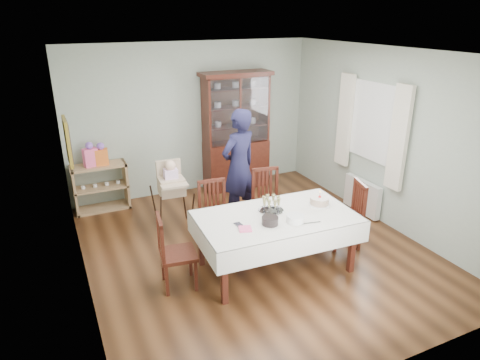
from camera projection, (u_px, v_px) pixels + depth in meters
floor at (254, 248)px, 6.11m from camera, size 5.00×5.00×0.00m
room_shell at (238, 124)px, 5.94m from camera, size 5.00×5.00×5.00m
dining_table at (275, 242)px, 5.51m from camera, size 2.05×1.25×0.76m
china_cabinet at (236, 130)px, 7.90m from camera, size 1.30×0.48×2.18m
sideboard at (101, 187)px, 7.20m from camera, size 0.90×0.38×0.80m
picture_frame at (67, 141)px, 5.31m from camera, size 0.04×0.48×0.58m
window at (373, 122)px, 6.67m from camera, size 0.04×1.02×1.22m
curtain_left at (399, 138)px, 6.16m from camera, size 0.07×0.30×1.55m
curtain_right at (345, 120)px, 7.21m from camera, size 0.07×0.30×1.55m
radiator at (362, 196)px, 7.11m from camera, size 0.10×0.80×0.55m
chair_far_left at (216, 227)px, 6.11m from camera, size 0.46×0.46×0.95m
chair_far_right at (268, 214)px, 6.50m from camera, size 0.51×0.51×0.97m
chair_end_left at (177, 266)px, 5.19m from camera, size 0.48×0.48×0.94m
chair_end_right at (345, 227)px, 6.12m from camera, size 0.53×0.53×0.95m
woman at (239, 167)px, 6.63m from camera, size 0.77×0.64×1.82m
high_chair at (173, 203)px, 6.51m from camera, size 0.53×0.53×1.12m
champagne_tray at (271, 207)px, 5.47m from camera, size 0.33×0.33×0.20m
birthday_cake at (319, 201)px, 5.66m from camera, size 0.29×0.29×0.20m
plate_stack_dark at (270, 221)px, 5.14m from camera, size 0.27×0.27×0.10m
plate_stack_white at (295, 219)px, 5.20m from camera, size 0.26×0.26×0.09m
napkin_stack at (245, 229)px, 5.03m from camera, size 0.18×0.18×0.02m
cutlery at (237, 225)px, 5.12m from camera, size 0.12×0.16×0.01m
cake_knife at (311, 223)px, 5.18m from camera, size 0.26×0.07×0.01m
gift_bag_pink at (90, 156)px, 6.93m from camera, size 0.24×0.18×0.41m
gift_bag_orange at (102, 155)px, 7.00m from camera, size 0.22×0.17×0.38m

